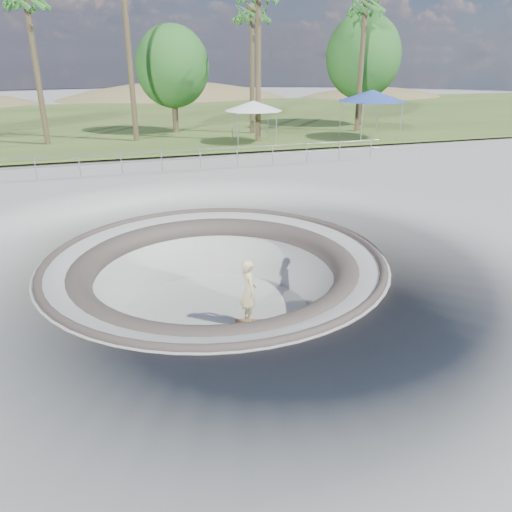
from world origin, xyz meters
name	(u,v)px	position (x,y,z in m)	size (l,w,h in m)	color
ground	(215,258)	(0.00, 0.00, 0.00)	(180.00, 180.00, 0.00)	#9C9C97
skate_bowl	(217,312)	(0.00, 0.00, -1.83)	(14.00, 14.00, 4.10)	#9C9C97
grass_strip	(131,120)	(0.00, 34.00, 0.22)	(180.00, 36.00, 0.12)	#3D5421
distant_hills	(151,153)	(3.78, 57.17, -7.02)	(103.20, 45.00, 28.60)	olive
safety_railing	(162,161)	(0.00, 12.00, 0.69)	(25.00, 0.06, 1.03)	gray
skateboard	(249,321)	(0.80, -0.89, -1.83)	(0.87, 0.48, 0.09)	brown
skater	(249,291)	(0.80, -0.89, -0.81)	(0.73, 0.48, 2.01)	beige
canopy_white	(254,106)	(6.93, 18.56, 2.62)	(5.28, 5.28, 2.68)	gray
canopy_blue	(372,96)	(15.22, 18.00, 3.12)	(6.42, 6.42, 3.24)	gray
palm_b	(26,2)	(-6.17, 21.91, 8.64)	(2.60, 2.60, 9.81)	brown
palm_d	(252,16)	(8.10, 22.71, 8.17)	(2.60, 2.60, 9.30)	brown
palm_f	(365,8)	(16.07, 21.37, 8.77)	(2.60, 2.60, 9.95)	brown
bushy_tree_mid	(172,67)	(2.72, 24.83, 4.91)	(5.30, 4.82, 7.65)	brown
bushy_tree_right	(363,57)	(17.95, 24.61, 5.58)	(6.05, 5.50, 8.73)	brown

